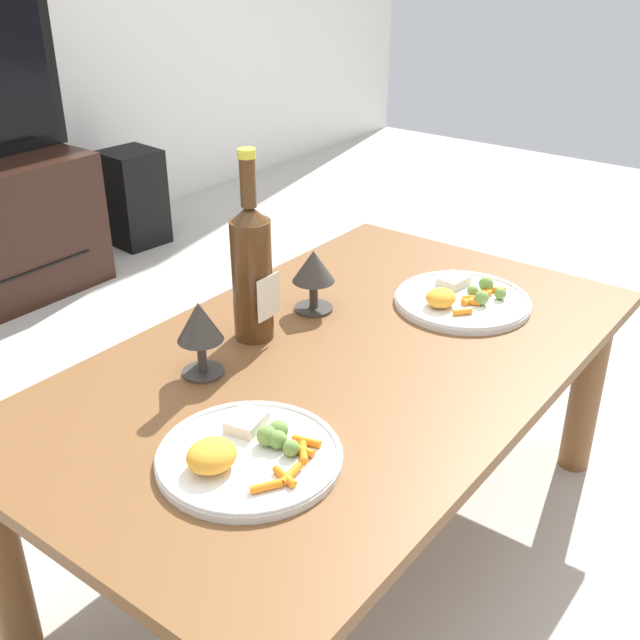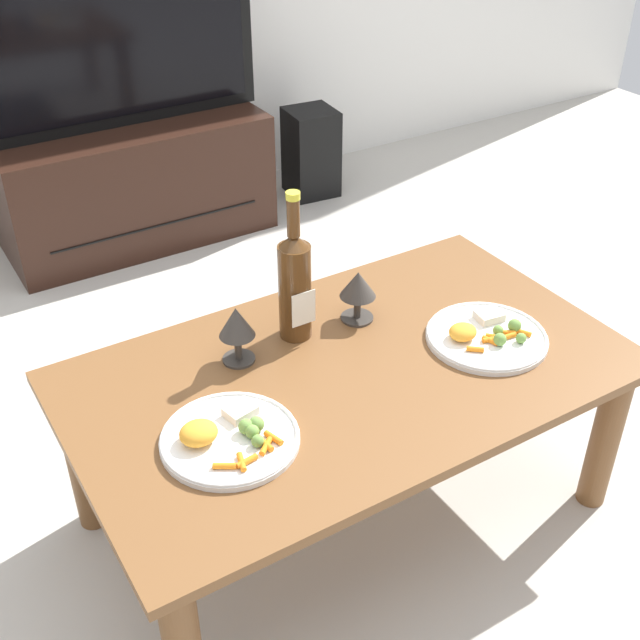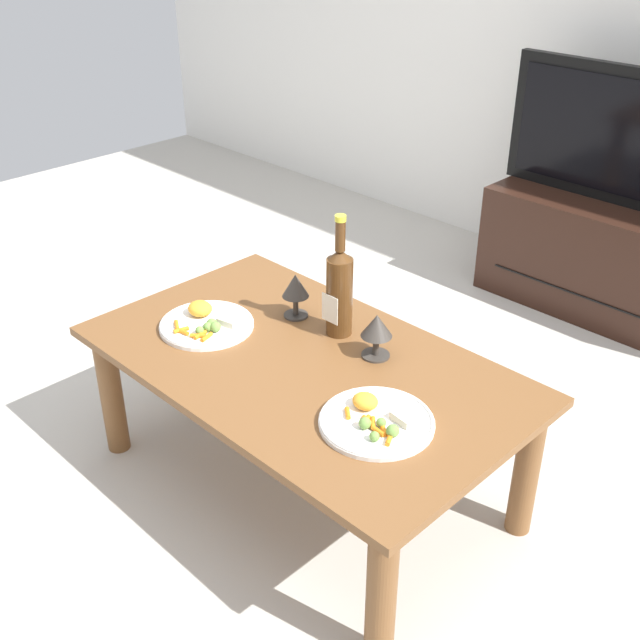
% 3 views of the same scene
% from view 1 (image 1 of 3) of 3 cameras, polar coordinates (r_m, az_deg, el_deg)
% --- Properties ---
extents(ground_plane, '(6.40, 6.40, 0.00)m').
position_cam_1_polar(ground_plane, '(1.68, 1.27, -15.94)').
color(ground_plane, '#B7B2A8').
extents(dining_table, '(1.23, 0.72, 0.44)m').
position_cam_1_polar(dining_table, '(1.45, 1.42, -5.17)').
color(dining_table, brown).
rests_on(dining_table, ground_plane).
extents(floor_speaker, '(0.22, 0.22, 0.37)m').
position_cam_1_polar(floor_speaker, '(3.18, -13.58, 8.77)').
color(floor_speaker, black).
rests_on(floor_speaker, ground_plane).
extents(wine_bottle, '(0.08, 0.08, 0.36)m').
position_cam_1_polar(wine_bottle, '(1.43, -5.05, 3.87)').
color(wine_bottle, '#4C2D14').
rests_on(wine_bottle, dining_table).
extents(goblet_left, '(0.08, 0.08, 0.14)m').
position_cam_1_polar(goblet_left, '(1.33, -8.87, -0.43)').
color(goblet_left, '#38332D').
rests_on(goblet_left, dining_table).
extents(goblet_right, '(0.09, 0.09, 0.13)m').
position_cam_1_polar(goblet_right, '(1.55, -0.48, 3.72)').
color(goblet_right, '#38332D').
rests_on(goblet_right, dining_table).
extents(dinner_plate_left, '(0.28, 0.28, 0.05)m').
position_cam_1_polar(dinner_plate_left, '(1.15, -5.38, -9.78)').
color(dinner_plate_left, white).
rests_on(dinner_plate_left, dining_table).
extents(dinner_plate_right, '(0.28, 0.28, 0.05)m').
position_cam_1_polar(dinner_plate_right, '(1.63, 10.42, 1.53)').
color(dinner_plate_right, white).
rests_on(dinner_plate_right, dining_table).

